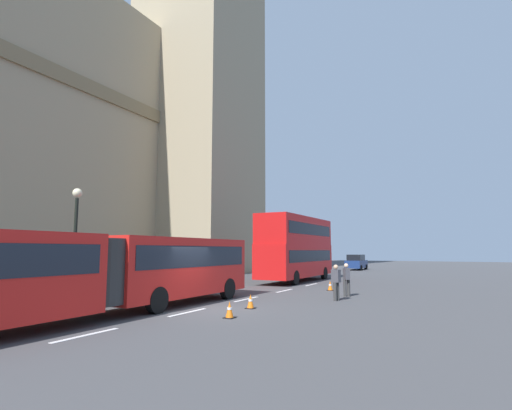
# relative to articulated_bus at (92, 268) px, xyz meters

# --- Properties ---
(ground_plane) EXTENTS (160.00, 160.00, 0.00)m
(ground_plane) POSITION_rel_articulated_bus_xyz_m (3.95, -1.99, -1.75)
(ground_plane) COLOR #424244
(lane_centre_marking) EXTENTS (29.80, 0.16, 0.01)m
(lane_centre_marking) POSITION_rel_articulated_bus_xyz_m (2.85, -1.99, -1.74)
(lane_centre_marking) COLOR silver
(lane_centre_marking) RESTS_ON ground_plane
(articulated_bus) EXTENTS (17.15, 2.54, 2.90)m
(articulated_bus) POSITION_rel_articulated_bus_xyz_m (0.00, 0.00, 0.00)
(articulated_bus) COLOR red
(articulated_bus) RESTS_ON ground_plane
(double_decker_bus) EXTENTS (9.93, 2.54, 4.90)m
(double_decker_bus) POSITION_rel_articulated_bus_xyz_m (18.98, 0.00, 0.96)
(double_decker_bus) COLOR red
(double_decker_bus) RESTS_ON ground_plane
(sedan_lead) EXTENTS (4.40, 1.86, 1.85)m
(sedan_lead) POSITION_rel_articulated_bus_xyz_m (38.97, 0.24, -0.83)
(sedan_lead) COLOR navy
(sedan_lead) RESTS_ON ground_plane
(traffic_cone_west) EXTENTS (0.36, 0.36, 0.58)m
(traffic_cone_west) POSITION_rel_articulated_bus_xyz_m (2.51, -4.07, -1.46)
(traffic_cone_west) COLOR black
(traffic_cone_west) RESTS_ON ground_plane
(traffic_cone_middle) EXTENTS (0.36, 0.36, 0.58)m
(traffic_cone_middle) POSITION_rel_articulated_bus_xyz_m (4.86, -3.62, -1.46)
(traffic_cone_middle) COLOR black
(traffic_cone_middle) RESTS_ON ground_plane
(traffic_cone_east) EXTENTS (0.36, 0.36, 0.58)m
(traffic_cone_east) POSITION_rel_articulated_bus_xyz_m (13.39, -4.34, -1.46)
(traffic_cone_east) COLOR black
(traffic_cone_east) RESTS_ON ground_plane
(street_lamp) EXTENTS (0.44, 0.44, 5.27)m
(street_lamp) POSITION_rel_articulated_bus_xyz_m (2.70, 4.51, 1.31)
(street_lamp) COLOR black
(street_lamp) RESTS_ON ground_plane
(pedestrian_near_cones) EXTENTS (0.35, 0.46, 1.69)m
(pedestrian_near_cones) POSITION_rel_articulated_bus_xyz_m (8.94, -6.02, -0.83)
(pedestrian_near_cones) COLOR #333333
(pedestrian_near_cones) RESTS_ON ground_plane
(pedestrian_by_kerb) EXTENTS (0.46, 0.43, 1.69)m
(pedestrian_by_kerb) POSITION_rel_articulated_bus_xyz_m (10.89, -6.00, -0.83)
(pedestrian_by_kerb) COLOR #333333
(pedestrian_by_kerb) RESTS_ON ground_plane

